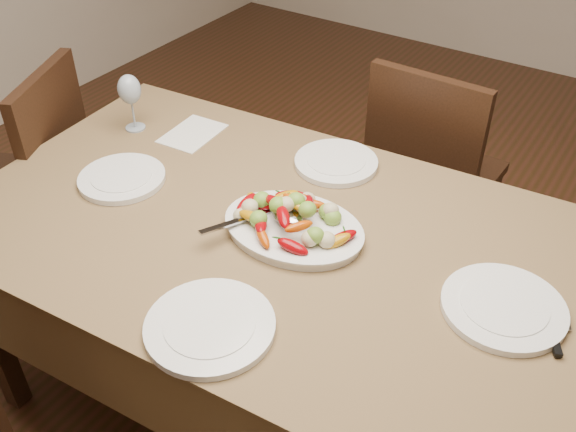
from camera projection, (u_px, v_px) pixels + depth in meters
The scene contains 14 objects.
floor at pixel (327, 382), 2.25m from camera, with size 6.00×6.00×0.00m, color #392011.
dining_table at pixel (288, 332), 1.94m from camera, with size 1.84×1.04×0.76m, color brown.
chair_far at pixel (436, 173), 2.45m from camera, with size 0.42×0.42×0.95m, color black, non-canonical shape.
chair_left at pixel (20, 190), 2.36m from camera, with size 0.42×0.42×0.95m, color black, non-canonical shape.
serving_platter at pixel (294, 230), 1.70m from camera, with size 0.38×0.28×0.02m, color white.
roasted_vegetables at pixel (294, 213), 1.67m from camera, with size 0.31×0.21×0.09m, color #7F0207, non-canonical shape.
serving_spoon at pixel (265, 219), 1.68m from camera, with size 0.28×0.06×0.03m, color #9EA0A8, non-canonical shape.
plate_left at pixel (122, 179), 1.90m from camera, with size 0.26×0.26×0.02m, color white.
plate_right at pixel (503, 308), 1.48m from camera, with size 0.29×0.29×0.02m, color white.
plate_far at pixel (336, 163), 1.97m from camera, with size 0.26×0.26×0.02m, color white.
plate_near at pixel (210, 327), 1.43m from camera, with size 0.30×0.30×0.02m, color white.
wine_glass at pixel (131, 101), 2.09m from camera, with size 0.08×0.08×0.20m, color #8C99A5, non-canonical shape.
menu_card at pixel (193, 133), 2.12m from camera, with size 0.15×0.21×0.00m, color silver.
table_knife at pixel (557, 328), 1.43m from camera, with size 0.02×0.20×0.01m, color #9EA0A8, non-canonical shape.
Camera 1 is at (0.67, -1.27, 1.84)m, focal length 40.00 mm.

